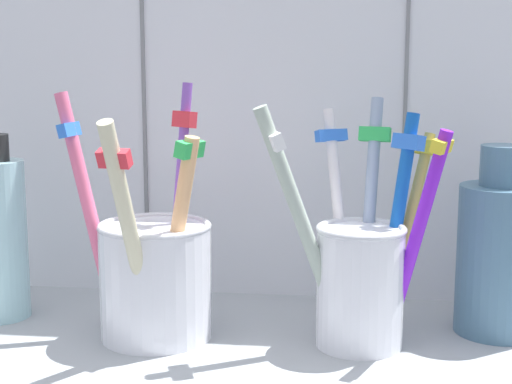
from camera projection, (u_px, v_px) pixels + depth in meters
The scene contains 5 objects.
counter_slab at pixel (256, 354), 55.49cm from camera, with size 64.00×22.00×2.00cm, color #9EA3A8.
tile_wall_back at pixel (274, 49), 63.61cm from camera, with size 64.00×2.20×45.00cm.
toothbrush_cup_left at pixel (154, 273), 55.08cm from camera, with size 11.18×11.87×18.11cm.
toothbrush_cup_right at pixel (362, 271), 53.65cm from camera, with size 13.17×8.49×17.06cm.
ceramic_vase at pixel (501, 253), 56.12cm from camera, with size 6.21×6.21×13.73cm.
Camera 1 is at (6.24, -52.38, 21.74)cm, focal length 54.72 mm.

